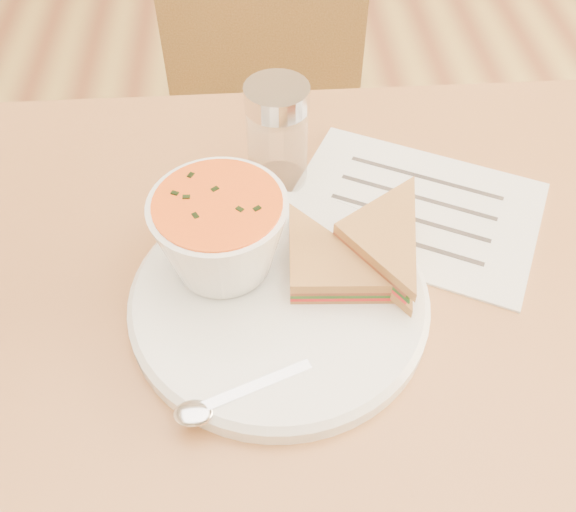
{
  "coord_description": "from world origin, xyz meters",
  "views": [
    {
      "loc": [
        -0.13,
        -0.38,
        1.25
      ],
      "look_at": [
        -0.11,
        0.01,
        0.8
      ],
      "focal_mm": 40.0,
      "sensor_mm": 36.0,
      "label": 1
    }
  ],
  "objects_px": {
    "plate": "(279,301)",
    "soup_bowl": "(221,237)",
    "dining_table": "(362,454)",
    "condiment_shaker": "(277,136)",
    "chair_far": "(249,164)"
  },
  "relations": [
    {
      "from": "dining_table",
      "to": "soup_bowl",
      "type": "relative_size",
      "value": 7.79
    },
    {
      "from": "plate",
      "to": "soup_bowl",
      "type": "height_order",
      "value": "soup_bowl"
    },
    {
      "from": "chair_far",
      "to": "plate",
      "type": "xyz_separation_m",
      "value": [
        0.03,
        -0.57,
        0.32
      ]
    },
    {
      "from": "condiment_shaker",
      "to": "soup_bowl",
      "type": "bearing_deg",
      "value": -112.97
    },
    {
      "from": "dining_table",
      "to": "condiment_shaker",
      "type": "xyz_separation_m",
      "value": [
        -0.11,
        0.18,
        0.44
      ]
    },
    {
      "from": "plate",
      "to": "soup_bowl",
      "type": "bearing_deg",
      "value": 143.49
    },
    {
      "from": "condiment_shaker",
      "to": "chair_far",
      "type": "bearing_deg",
      "value": 95.56
    },
    {
      "from": "plate",
      "to": "soup_bowl",
      "type": "xyz_separation_m",
      "value": [
        -0.05,
        0.04,
        0.05
      ]
    },
    {
      "from": "chair_far",
      "to": "dining_table",
      "type": "bearing_deg",
      "value": 116.18
    },
    {
      "from": "dining_table",
      "to": "condiment_shaker",
      "type": "relative_size",
      "value": 8.01
    },
    {
      "from": "soup_bowl",
      "to": "condiment_shaker",
      "type": "bearing_deg",
      "value": 67.03
    },
    {
      "from": "dining_table",
      "to": "condiment_shaker",
      "type": "bearing_deg",
      "value": 121.07
    },
    {
      "from": "plate",
      "to": "condiment_shaker",
      "type": "distance_m",
      "value": 0.19
    },
    {
      "from": "plate",
      "to": "dining_table",
      "type": "bearing_deg",
      "value": 2.76
    },
    {
      "from": "dining_table",
      "to": "soup_bowl",
      "type": "bearing_deg",
      "value": 168.95
    }
  ]
}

